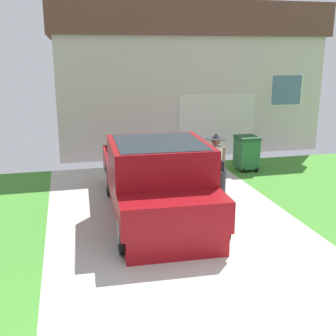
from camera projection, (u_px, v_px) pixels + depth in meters
pickup_truck at (157, 183)px, 8.92m from camera, size 2.14×5.13×1.70m
person_with_hat at (215, 168)px, 9.43m from camera, size 0.50×0.48×1.73m
handbag at (215, 206)px, 9.37m from camera, size 0.38×0.14×0.48m
house_with_garage at (175, 75)px, 16.85m from camera, size 9.55×6.57×5.08m
wheeled_trash_bin at (247, 152)px, 12.67m from camera, size 0.60×0.72×1.04m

